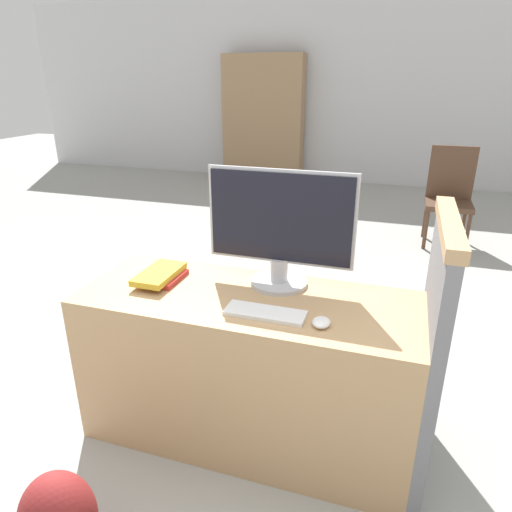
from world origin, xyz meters
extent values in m
plane|color=#9E9E99|center=(0.00, 0.00, 0.00)|extent=(20.00, 20.00, 0.00)
cube|color=silver|center=(0.00, 6.13, 1.40)|extent=(12.00, 0.06, 2.80)
cube|color=tan|center=(0.00, 0.29, 0.36)|extent=(1.47, 0.58, 0.73)
cube|color=slate|center=(0.76, 0.34, 0.54)|extent=(0.05, 0.68, 1.08)
cube|color=tan|center=(0.76, 0.34, 1.11)|extent=(0.07, 0.68, 0.05)
cylinder|color=#B7B7BC|center=(0.10, 0.45, 0.74)|extent=(0.26, 0.26, 0.02)
cylinder|color=#B7B7BC|center=(0.10, 0.45, 0.80)|extent=(0.08, 0.08, 0.10)
cube|color=#B7B7BC|center=(0.10, 0.46, 1.04)|extent=(0.66, 0.01, 0.42)
cube|color=black|center=(0.10, 0.45, 1.04)|extent=(0.63, 0.02, 0.39)
cube|color=white|center=(0.12, 0.16, 0.73)|extent=(0.32, 0.11, 0.02)
ellipsoid|color=white|center=(0.35, 0.14, 0.74)|extent=(0.07, 0.08, 0.03)
cube|color=#B72D28|center=(-0.43, 0.34, 0.74)|extent=(0.15, 0.20, 0.02)
cube|color=gold|center=(-0.44, 0.31, 0.76)|extent=(0.15, 0.28, 0.03)
cylinder|color=#4C3323|center=(0.86, 3.21, 0.20)|extent=(0.04, 0.04, 0.39)
cylinder|color=#4C3323|center=(1.24, 3.21, 0.20)|extent=(0.04, 0.04, 0.39)
cylinder|color=#4C3323|center=(0.86, 3.59, 0.20)|extent=(0.04, 0.04, 0.39)
cylinder|color=#4C3323|center=(1.24, 3.59, 0.20)|extent=(0.04, 0.04, 0.39)
cube|color=#4C3323|center=(1.05, 3.40, 0.42)|extent=(0.44, 0.44, 0.05)
cube|color=#4C3323|center=(1.05, 3.60, 0.71)|extent=(0.44, 0.04, 0.53)
cube|color=#9E7A56|center=(-1.66, 5.89, 0.97)|extent=(1.29, 0.32, 1.94)
camera|label=1|loc=(0.58, -1.38, 1.61)|focal=32.00mm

